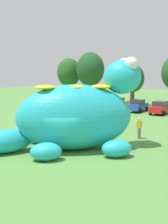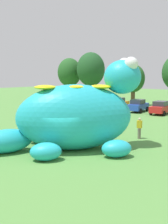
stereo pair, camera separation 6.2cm
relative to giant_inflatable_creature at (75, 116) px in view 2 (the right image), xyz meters
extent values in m
plane|color=#568E42|center=(0.25, -1.55, -2.31)|extent=(160.00, 160.00, 0.00)
ellipsoid|color=#23B2C6|center=(0.00, 0.02, -0.07)|extent=(8.12, 8.70, 4.48)
ellipsoid|color=#23B2C6|center=(2.13, 2.65, 2.65)|extent=(3.48, 3.51, 2.37)
sphere|color=white|center=(1.85, 3.34, 3.54)|extent=(0.95, 0.95, 0.95)
sphere|color=white|center=(2.86, 2.52, 3.54)|extent=(0.95, 0.95, 0.95)
ellipsoid|color=yellow|center=(1.13, 1.42, 1.99)|extent=(2.30, 2.25, 0.30)
ellipsoid|color=yellow|center=(0.00, 0.02, 1.99)|extent=(2.30, 2.25, 0.30)
ellipsoid|color=yellow|center=(-1.26, -1.52, 1.99)|extent=(2.30, 2.25, 0.30)
ellipsoid|color=#23B2C6|center=(-0.56, 3.30, -1.76)|extent=(2.27, 2.35, 1.10)
ellipsoid|color=#23B2C6|center=(3.31, 0.15, -1.76)|extent=(2.27, 2.35, 1.10)
ellipsoid|color=#23B2C6|center=(-3.17, -0.23, -1.76)|extent=(2.27, 2.35, 1.10)
ellipsoid|color=#23B2C6|center=(0.39, -3.12, -1.76)|extent=(2.27, 2.35, 1.10)
ellipsoid|color=#23B2C6|center=(-2.90, -3.53, -1.53)|extent=(2.87, 3.98, 1.57)
cube|color=orange|center=(-10.02, 21.43, -1.59)|extent=(1.94, 4.19, 0.80)
cube|color=#2D333D|center=(-10.01, 21.28, -0.89)|extent=(1.61, 2.05, 0.60)
cylinder|color=black|center=(-10.94, 22.64, -1.99)|extent=(0.28, 0.65, 0.64)
cylinder|color=black|center=(-9.25, 22.75, -1.99)|extent=(0.28, 0.65, 0.64)
cylinder|color=black|center=(-10.79, 20.11, -1.99)|extent=(0.28, 0.65, 0.64)
cylinder|color=black|center=(-9.10, 20.21, -1.99)|extent=(0.28, 0.65, 0.64)
cube|color=#2347B7|center=(-6.27, 20.64, -1.59)|extent=(2.18, 4.28, 0.80)
cube|color=#2D333D|center=(-6.25, 20.49, -0.89)|extent=(1.72, 2.13, 0.60)
cylinder|color=black|center=(-7.27, 21.80, -1.99)|extent=(0.32, 0.66, 0.64)
cylinder|color=black|center=(-5.58, 22.01, -1.99)|extent=(0.32, 0.66, 0.64)
cylinder|color=black|center=(-6.96, 19.28, -1.99)|extent=(0.32, 0.66, 0.64)
cylinder|color=black|center=(-5.27, 19.48, -1.99)|extent=(0.32, 0.66, 0.64)
cube|color=red|center=(-2.77, 20.31, -1.59)|extent=(1.97, 4.21, 0.80)
cube|color=#2D333D|center=(-2.76, 20.16, -0.89)|extent=(1.63, 2.06, 0.60)
cylinder|color=black|center=(-3.70, 21.52, -1.99)|extent=(0.28, 0.65, 0.64)
cylinder|color=black|center=(-3.53, 18.98, -1.99)|extent=(0.28, 0.65, 0.64)
cylinder|color=black|center=(-1.83, 19.09, -1.99)|extent=(0.28, 0.65, 0.64)
cylinder|color=brown|center=(-25.78, 28.40, -0.85)|extent=(0.83, 0.83, 2.92)
ellipsoid|color=#235623|center=(-25.78, 28.40, 3.18)|extent=(4.68, 4.68, 5.61)
cylinder|color=brown|center=(-19.84, 27.61, -0.71)|extent=(0.92, 0.92, 3.21)
ellipsoid|color=#1E4C23|center=(-19.84, 27.61, 3.72)|extent=(5.13, 5.13, 6.16)
cylinder|color=brown|center=(-11.00, 27.57, -1.12)|extent=(0.68, 0.68, 2.38)
ellipsoid|color=#235623|center=(-11.00, 27.57, 2.16)|extent=(3.80, 3.80, 4.56)
cylinder|color=#726656|center=(-6.61, 2.72, -1.87)|extent=(0.26, 0.26, 0.88)
cube|color=#338C4C|center=(-6.61, 2.72, -1.13)|extent=(0.38, 0.22, 0.60)
sphere|color=brown|center=(-6.61, 2.72, -0.71)|extent=(0.22, 0.22, 0.22)
cylinder|color=#726656|center=(1.91, 5.72, -1.87)|extent=(0.26, 0.26, 0.88)
cube|color=gold|center=(1.91, 5.72, -1.13)|extent=(0.38, 0.22, 0.60)
sphere|color=beige|center=(1.91, 5.72, -0.71)|extent=(0.22, 0.22, 0.22)
cylinder|color=#2D334C|center=(-2.09, 7.24, -1.87)|extent=(0.26, 0.26, 0.88)
cube|color=#2D4CA5|center=(-2.09, 7.24, -1.13)|extent=(0.38, 0.22, 0.60)
sphere|color=tan|center=(-2.09, 7.24, -0.71)|extent=(0.22, 0.22, 0.22)
camera|label=1|loc=(12.77, -14.91, 2.86)|focal=46.55mm
camera|label=2|loc=(12.81, -14.87, 2.86)|focal=46.55mm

